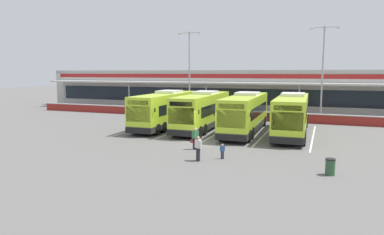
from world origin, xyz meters
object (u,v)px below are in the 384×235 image
(coach_bus_right_centre, at_px, (292,115))
(pedestrian_child, at_px, (222,151))
(coach_bus_leftmost, at_px, (166,110))
(litter_bin, at_px, (330,167))
(coach_bus_centre, at_px, (245,114))
(pedestrian_in_dark_coat, at_px, (198,148))
(lamp_post_west, at_px, (189,68))
(lamp_post_centre, at_px, (323,67))
(coach_bus_left_centre, at_px, (203,111))
(pedestrian_with_handbag, at_px, (195,138))

(coach_bus_right_centre, height_order, pedestrian_child, coach_bus_right_centre)
(coach_bus_leftmost, bearing_deg, litter_bin, -37.15)
(coach_bus_centre, distance_m, pedestrian_in_dark_coat, 11.65)
(pedestrian_child, xyz_separation_m, lamp_post_west, (-10.86, 21.46, 5.75))
(coach_bus_right_centre, bearing_deg, coach_bus_centre, -176.05)
(coach_bus_right_centre, height_order, lamp_post_centre, lamp_post_centre)
(coach_bus_centre, bearing_deg, coach_bus_left_centre, 175.36)
(coach_bus_left_centre, xyz_separation_m, pedestrian_with_handbag, (2.57, -8.92, -0.93))
(coach_bus_leftmost, height_order, lamp_post_west, lamp_post_west)
(coach_bus_centre, height_order, litter_bin, coach_bus_centre)
(lamp_post_centre, bearing_deg, lamp_post_west, -178.27)
(coach_bus_leftmost, height_order, coach_bus_centre, same)
(pedestrian_in_dark_coat, distance_m, lamp_post_west, 25.05)
(coach_bus_right_centre, bearing_deg, litter_bin, -75.26)
(coach_bus_left_centre, xyz_separation_m, pedestrian_child, (5.25, -10.90, -1.24))
(coach_bus_right_centre, height_order, litter_bin, coach_bus_right_centre)
(coach_bus_leftmost, relative_size, pedestrian_with_handbag, 7.55)
(coach_bus_centre, distance_m, pedestrian_child, 10.65)
(coach_bus_leftmost, xyz_separation_m, litter_bin, (15.87, -12.02, -1.32))
(coach_bus_leftmost, bearing_deg, coach_bus_left_centre, 2.26)
(coach_bus_centre, height_order, pedestrian_with_handbag, coach_bus_centre)
(lamp_post_centre, bearing_deg, pedestrian_with_handbag, -112.86)
(pedestrian_with_handbag, xyz_separation_m, litter_bin, (9.27, -3.26, -0.39))
(coach_bus_leftmost, distance_m, lamp_post_centre, 19.28)
(coach_bus_left_centre, distance_m, coach_bus_centre, 4.43)
(coach_bus_leftmost, xyz_separation_m, pedestrian_child, (9.27, -10.74, -1.24))
(lamp_post_centre, distance_m, litter_bin, 23.98)
(coach_bus_centre, xyz_separation_m, lamp_post_west, (-10.03, 10.92, 4.50))
(lamp_post_west, distance_m, lamp_post_centre, 16.62)
(coach_bus_leftmost, distance_m, coach_bus_centre, 8.44)
(pedestrian_in_dark_coat, bearing_deg, coach_bus_right_centre, 68.33)
(pedestrian_in_dark_coat, bearing_deg, pedestrian_with_handbag, 113.98)
(coach_bus_left_centre, distance_m, pedestrian_in_dark_coat, 12.62)
(pedestrian_with_handbag, bearing_deg, coach_bus_left_centre, 106.10)
(coach_bus_centre, distance_m, litter_bin, 14.02)
(lamp_post_centre, bearing_deg, litter_bin, -87.92)
(pedestrian_with_handbag, bearing_deg, coach_bus_right_centre, 55.52)
(coach_bus_leftmost, bearing_deg, pedestrian_with_handbag, -53.02)
(coach_bus_left_centre, relative_size, lamp_post_west, 1.11)
(coach_bus_leftmost, xyz_separation_m, pedestrian_in_dark_coat, (7.95, -11.80, -0.91))
(coach_bus_leftmost, distance_m, litter_bin, 19.95)
(coach_bus_right_centre, xyz_separation_m, pedestrian_in_dark_coat, (-4.73, -11.90, -0.91))
(pedestrian_with_handbag, height_order, pedestrian_child, pedestrian_with_handbag)
(coach_bus_left_centre, distance_m, lamp_post_centre, 16.23)
(pedestrian_with_handbag, height_order, lamp_post_west, lamp_post_west)
(coach_bus_centre, xyz_separation_m, coach_bus_right_centre, (4.24, 0.29, 0.00))
(pedestrian_child, xyz_separation_m, lamp_post_centre, (5.75, 21.96, 5.75))
(coach_bus_left_centre, height_order, pedestrian_child, coach_bus_left_centre)
(pedestrian_in_dark_coat, bearing_deg, lamp_post_west, 112.97)
(coach_bus_leftmost, height_order, coach_bus_right_centre, same)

